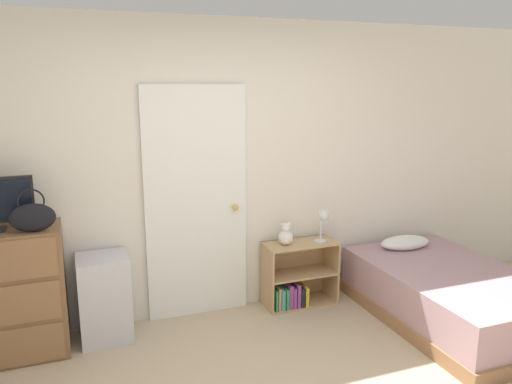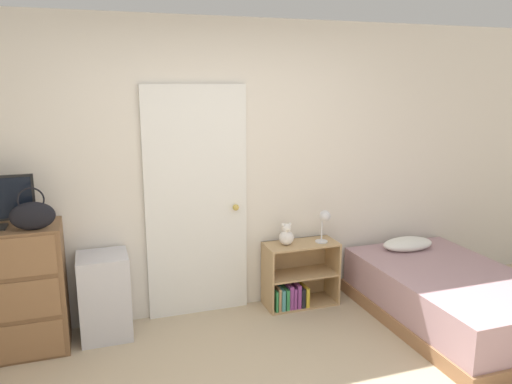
{
  "view_description": "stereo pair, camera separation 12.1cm",
  "coord_description": "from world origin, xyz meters",
  "px_view_note": "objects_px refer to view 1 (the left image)",
  "views": [
    {
      "loc": [
        -1.1,
        -2.15,
        2.03
      ],
      "look_at": [
        0.34,
        1.68,
        1.12
      ],
      "focal_mm": 35.0,
      "sensor_mm": 36.0,
      "label": 1
    },
    {
      "loc": [
        -0.98,
        -2.19,
        2.03
      ],
      "look_at": [
        0.34,
        1.68,
        1.12
      ],
      "focal_mm": 35.0,
      "sensor_mm": 36.0,
      "label": 2
    }
  ],
  "objects_px": {
    "dresser": "(3,295)",
    "bed": "(449,294)",
    "storage_bin": "(105,298)",
    "desk_lamp": "(323,219)",
    "handbag": "(32,217)",
    "bookshelf": "(294,281)",
    "teddy_bear": "(286,235)"
  },
  "relations": [
    {
      "from": "desk_lamp",
      "to": "bed",
      "type": "height_order",
      "value": "desk_lamp"
    },
    {
      "from": "storage_bin",
      "to": "handbag",
      "type": "bearing_deg",
      "value": -160.6
    },
    {
      "from": "desk_lamp",
      "to": "bed",
      "type": "xyz_separation_m",
      "value": [
        0.87,
        -0.69,
        -0.58
      ]
    },
    {
      "from": "handbag",
      "to": "bed",
      "type": "height_order",
      "value": "handbag"
    },
    {
      "from": "storage_bin",
      "to": "bed",
      "type": "distance_m",
      "value": 2.9
    },
    {
      "from": "handbag",
      "to": "storage_bin",
      "type": "distance_m",
      "value": 0.89
    },
    {
      "from": "teddy_bear",
      "to": "bed",
      "type": "bearing_deg",
      "value": -31.15
    },
    {
      "from": "desk_lamp",
      "to": "dresser",
      "type": "bearing_deg",
      "value": -179.52
    },
    {
      "from": "bookshelf",
      "to": "storage_bin",
      "type": "bearing_deg",
      "value": -178.63
    },
    {
      "from": "desk_lamp",
      "to": "teddy_bear",
      "type": "bearing_deg",
      "value": 173.0
    },
    {
      "from": "dresser",
      "to": "bed",
      "type": "relative_size",
      "value": 0.55
    },
    {
      "from": "handbag",
      "to": "teddy_bear",
      "type": "height_order",
      "value": "handbag"
    },
    {
      "from": "desk_lamp",
      "to": "bed",
      "type": "relative_size",
      "value": 0.17
    },
    {
      "from": "storage_bin",
      "to": "desk_lamp",
      "type": "relative_size",
      "value": 2.3
    },
    {
      "from": "handbag",
      "to": "teddy_bear",
      "type": "xyz_separation_m",
      "value": [
        2.04,
        0.19,
        -0.42
      ]
    },
    {
      "from": "dresser",
      "to": "bed",
      "type": "xyz_separation_m",
      "value": [
        3.52,
        -0.67,
        -0.27
      ]
    },
    {
      "from": "desk_lamp",
      "to": "storage_bin",
      "type": "bearing_deg",
      "value": 179.76
    },
    {
      "from": "dresser",
      "to": "desk_lamp",
      "type": "height_order",
      "value": "dresser"
    },
    {
      "from": "dresser",
      "to": "storage_bin",
      "type": "xyz_separation_m",
      "value": [
        0.71,
        0.03,
        -0.15
      ]
    },
    {
      "from": "dresser",
      "to": "handbag",
      "type": "xyz_separation_m",
      "value": [
        0.26,
        -0.13,
        0.6
      ]
    },
    {
      "from": "bookshelf",
      "to": "teddy_bear",
      "type": "xyz_separation_m",
      "value": [
        -0.1,
        -0.01,
        0.45
      ]
    },
    {
      "from": "handbag",
      "to": "bed",
      "type": "distance_m",
      "value": 3.42
    },
    {
      "from": "storage_bin",
      "to": "teddy_bear",
      "type": "height_order",
      "value": "teddy_bear"
    },
    {
      "from": "teddy_bear",
      "to": "desk_lamp",
      "type": "xyz_separation_m",
      "value": [
        0.35,
        -0.04,
        0.13
      ]
    },
    {
      "from": "bookshelf",
      "to": "desk_lamp",
      "type": "bearing_deg",
      "value": -10.75
    },
    {
      "from": "dresser",
      "to": "bookshelf",
      "type": "distance_m",
      "value": 2.41
    },
    {
      "from": "handbag",
      "to": "storage_bin",
      "type": "height_order",
      "value": "handbag"
    },
    {
      "from": "bookshelf",
      "to": "bed",
      "type": "bearing_deg",
      "value": -33.48
    },
    {
      "from": "dresser",
      "to": "bookshelf",
      "type": "height_order",
      "value": "dresser"
    },
    {
      "from": "bookshelf",
      "to": "bed",
      "type": "height_order",
      "value": "bookshelf"
    },
    {
      "from": "storage_bin",
      "to": "desk_lamp",
      "type": "xyz_separation_m",
      "value": [
        1.94,
        -0.01,
        0.46
      ]
    },
    {
      "from": "bookshelf",
      "to": "desk_lamp",
      "type": "xyz_separation_m",
      "value": [
        0.25,
        -0.05,
        0.58
      ]
    }
  ]
}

